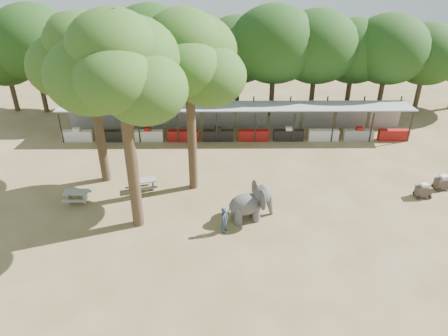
{
  "coord_description": "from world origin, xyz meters",
  "views": [
    {
      "loc": [
        -1.17,
        -18.51,
        15.52
      ],
      "look_at": [
        -1.0,
        5.0,
        2.0
      ],
      "focal_mm": 35.0,
      "sensor_mm": 36.0,
      "label": 1
    }
  ],
  "objects_px": {
    "yard_tree_left": "(87,60)",
    "yard_tree_center": "(118,68)",
    "handler": "(225,220)",
    "yard_tree_back": "(186,58)",
    "picnic_table_near": "(77,195)",
    "cart_front": "(423,190)",
    "elephant": "(251,203)",
    "picnic_table_far": "(145,183)",
    "cart_back": "(443,182)"
  },
  "relations": [
    {
      "from": "elephant",
      "to": "picnic_table_far",
      "type": "distance_m",
      "value": 7.48
    },
    {
      "from": "yard_tree_left",
      "to": "cart_back",
      "type": "xyz_separation_m",
      "value": [
        22.44,
        -1.58,
        -7.69
      ]
    },
    {
      "from": "handler",
      "to": "picnic_table_near",
      "type": "bearing_deg",
      "value": 96.46
    },
    {
      "from": "picnic_table_far",
      "to": "cart_back",
      "type": "height_order",
      "value": "cart_back"
    },
    {
      "from": "yard_tree_left",
      "to": "elephant",
      "type": "distance_m",
      "value": 12.92
    },
    {
      "from": "cart_back",
      "to": "picnic_table_near",
      "type": "bearing_deg",
      "value": 170.72
    },
    {
      "from": "picnic_table_near",
      "to": "cart_front",
      "type": "distance_m",
      "value": 21.88
    },
    {
      "from": "cart_front",
      "to": "handler",
      "type": "bearing_deg",
      "value": -166.45
    },
    {
      "from": "yard_tree_center",
      "to": "handler",
      "type": "xyz_separation_m",
      "value": [
        5.14,
        -0.98,
        -8.4
      ]
    },
    {
      "from": "elephant",
      "to": "picnic_table_near",
      "type": "relative_size",
      "value": 1.91
    },
    {
      "from": "yard_tree_left",
      "to": "yard_tree_back",
      "type": "xyz_separation_m",
      "value": [
        6.0,
        -1.0,
        0.34
      ]
    },
    {
      "from": "cart_back",
      "to": "picnic_table_far",
      "type": "bearing_deg",
      "value": 167.27
    },
    {
      "from": "yard_tree_left",
      "to": "cart_back",
      "type": "relative_size",
      "value": 9.36
    },
    {
      "from": "handler",
      "to": "yard_tree_left",
      "type": "bearing_deg",
      "value": 78.64
    },
    {
      "from": "picnic_table_near",
      "to": "cart_back",
      "type": "height_order",
      "value": "cart_back"
    },
    {
      "from": "elephant",
      "to": "yard_tree_center",
      "type": "bearing_deg",
      "value": 165.44
    },
    {
      "from": "elephant",
      "to": "picnic_table_near",
      "type": "bearing_deg",
      "value": 153.4
    },
    {
      "from": "handler",
      "to": "picnic_table_far",
      "type": "distance_m",
      "value": 6.84
    },
    {
      "from": "elephant",
      "to": "picnic_table_near",
      "type": "height_order",
      "value": "elephant"
    },
    {
      "from": "yard_tree_left",
      "to": "cart_back",
      "type": "bearing_deg",
      "value": -4.03
    },
    {
      "from": "yard_tree_center",
      "to": "elephant",
      "type": "xyz_separation_m",
      "value": [
        6.7,
        0.3,
        -8.12
      ]
    },
    {
      "from": "yard_tree_center",
      "to": "picnic_table_near",
      "type": "xyz_separation_m",
      "value": [
        -4.08,
        2.1,
        -8.71
      ]
    },
    {
      "from": "picnic_table_near",
      "to": "yard_tree_back",
      "type": "bearing_deg",
      "value": 16.03
    },
    {
      "from": "yard_tree_left",
      "to": "picnic_table_near",
      "type": "xyz_separation_m",
      "value": [
        -1.08,
        -2.9,
        -7.71
      ]
    },
    {
      "from": "handler",
      "to": "cart_front",
      "type": "relative_size",
      "value": 1.59
    },
    {
      "from": "yard_tree_left",
      "to": "elephant",
      "type": "relative_size",
      "value": 3.74
    },
    {
      "from": "elephant",
      "to": "picnic_table_far",
      "type": "xyz_separation_m",
      "value": [
        -6.73,
        3.21,
        -0.61
      ]
    },
    {
      "from": "elephant",
      "to": "cart_back",
      "type": "height_order",
      "value": "elephant"
    },
    {
      "from": "yard_tree_back",
      "to": "cart_front",
      "type": "relative_size",
      "value": 11.22
    },
    {
      "from": "yard_tree_back",
      "to": "picnic_table_far",
      "type": "distance_m",
      "value": 8.62
    },
    {
      "from": "yard_tree_left",
      "to": "handler",
      "type": "xyz_separation_m",
      "value": [
        8.14,
        -5.98,
        -7.39
      ]
    },
    {
      "from": "yard_tree_back",
      "to": "elephant",
      "type": "bearing_deg",
      "value": -45.0
    },
    {
      "from": "handler",
      "to": "elephant",
      "type": "bearing_deg",
      "value": -25.89
    },
    {
      "from": "handler",
      "to": "picnic_table_near",
      "type": "relative_size",
      "value": 1.05
    },
    {
      "from": "yard_tree_left",
      "to": "handler",
      "type": "bearing_deg",
      "value": -36.31
    },
    {
      "from": "yard_tree_left",
      "to": "cart_front",
      "type": "xyz_separation_m",
      "value": [
        20.8,
        -2.5,
        -7.72
      ]
    },
    {
      "from": "yard_tree_left",
      "to": "yard_tree_center",
      "type": "xyz_separation_m",
      "value": [
        3.0,
        -5.0,
        1.01
      ]
    },
    {
      "from": "yard_tree_left",
      "to": "elephant",
      "type": "height_order",
      "value": "yard_tree_left"
    },
    {
      "from": "yard_tree_back",
      "to": "handler",
      "type": "relative_size",
      "value": 7.04
    },
    {
      "from": "yard_tree_back",
      "to": "yard_tree_left",
      "type": "bearing_deg",
      "value": 170.54
    },
    {
      "from": "yard_tree_center",
      "to": "handler",
      "type": "relative_size",
      "value": 7.46
    },
    {
      "from": "yard_tree_back",
      "to": "cart_front",
      "type": "height_order",
      "value": "yard_tree_back"
    },
    {
      "from": "cart_front",
      "to": "picnic_table_near",
      "type": "bearing_deg",
      "value": 179.23
    },
    {
      "from": "picnic_table_near",
      "to": "cart_front",
      "type": "relative_size",
      "value": 1.52
    },
    {
      "from": "yard_tree_back",
      "to": "elephant",
      "type": "relative_size",
      "value": 3.86
    },
    {
      "from": "yard_tree_left",
      "to": "picnic_table_far",
      "type": "height_order",
      "value": "yard_tree_left"
    },
    {
      "from": "elephant",
      "to": "handler",
      "type": "xyz_separation_m",
      "value": [
        -1.57,
        -1.28,
        -0.29
      ]
    },
    {
      "from": "cart_front",
      "to": "yard_tree_back",
      "type": "bearing_deg",
      "value": 172.4
    },
    {
      "from": "picnic_table_near",
      "to": "handler",
      "type": "bearing_deg",
      "value": -17.48
    },
    {
      "from": "elephant",
      "to": "yard_tree_back",
      "type": "bearing_deg",
      "value": 117.9
    }
  ]
}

